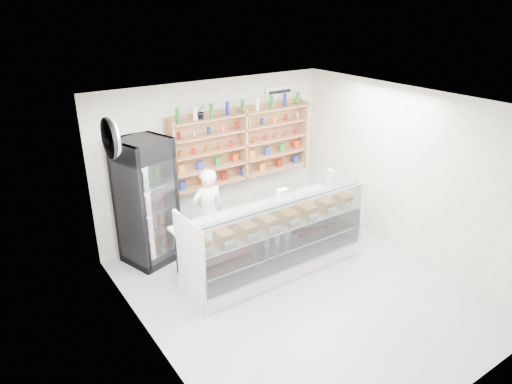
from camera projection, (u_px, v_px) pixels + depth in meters
room at (305, 206)px, 6.31m from camera, size 5.00×5.00×5.00m
display_counter at (274, 249)px, 7.28m from camera, size 3.01×0.90×1.31m
shop_worker at (208, 212)px, 7.59m from camera, size 0.58×0.40×1.54m
drinks_cooler at (146, 202)px, 7.30m from camera, size 0.94×0.92×2.10m
wall_shelving at (243, 145)px, 8.27m from camera, size 2.84×0.28×1.33m
potted_plant at (201, 111)px, 7.56m from camera, size 0.17×0.15×0.26m
security_mirror at (113, 138)px, 5.68m from camera, size 0.15×0.50×0.50m
wall_sign at (279, 92)px, 8.50m from camera, size 0.62×0.03×0.20m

